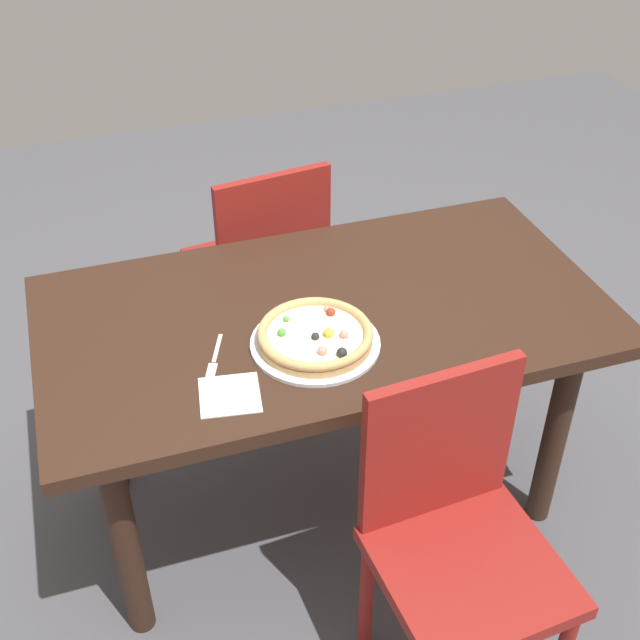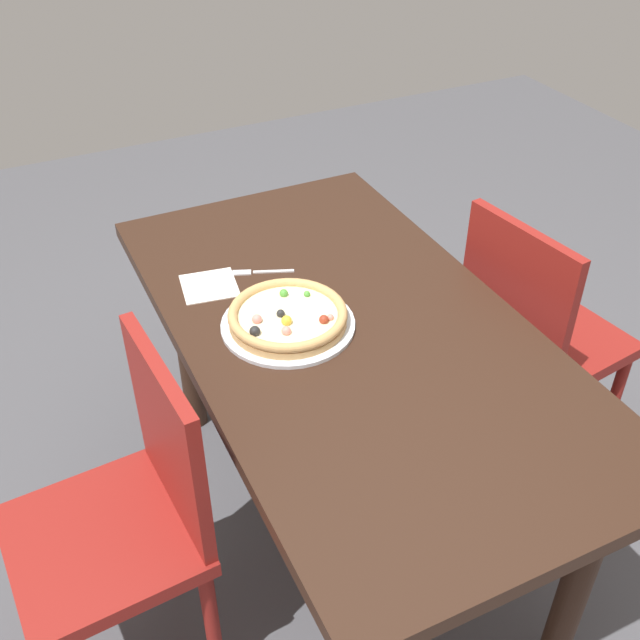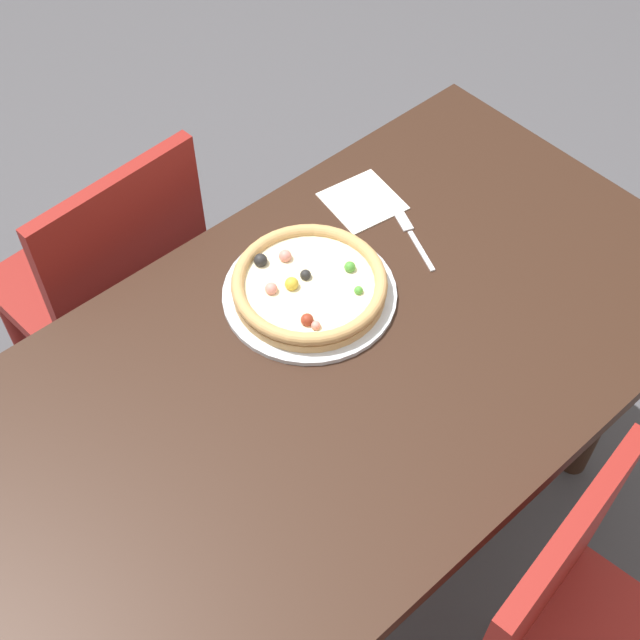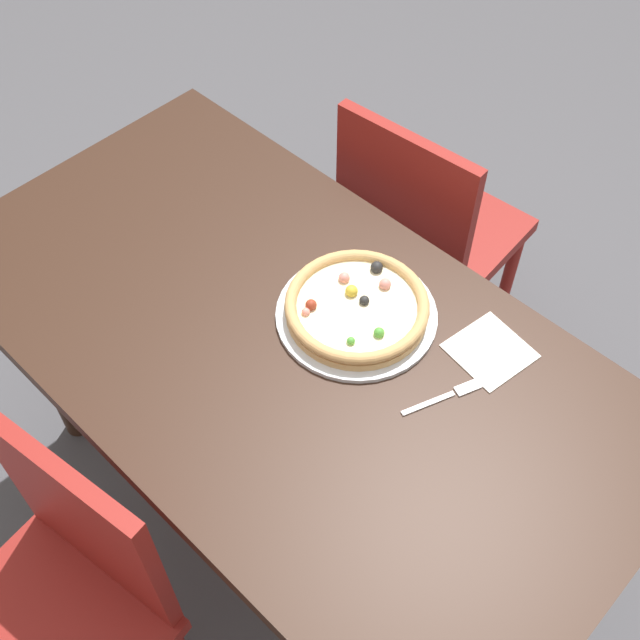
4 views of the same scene
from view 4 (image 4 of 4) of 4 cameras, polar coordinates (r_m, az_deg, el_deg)
The scene contains 8 objects.
ground_plane at distance 2.21m, azimuth -1.95°, elevation -12.87°, with size 6.00×6.00×0.00m, color #4C4C51.
dining_table at distance 1.66m, azimuth -2.54°, elevation -3.31°, with size 1.50×0.80×0.75m.
chair_near at distance 1.65m, azimuth -18.17°, elevation -19.25°, with size 0.45×0.45×0.90m.
chair_far at distance 2.12m, azimuth 7.41°, elevation 6.11°, with size 0.43×0.43×0.90m.
plate at distance 1.60m, azimuth 2.63°, elevation 0.38°, with size 0.33×0.33×0.01m, color silver.
pizza at distance 1.58m, azimuth 2.66°, elevation 0.97°, with size 0.29×0.29×0.04m.
fork at distance 1.51m, azimuth 9.17°, elevation -5.37°, with size 0.08×0.16×0.00m.
napkin at distance 1.58m, azimuth 12.09°, elevation -2.19°, with size 0.14×0.14×0.00m, color white.
Camera 4 is at (0.71, -0.63, 2.00)m, focal length 44.60 mm.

